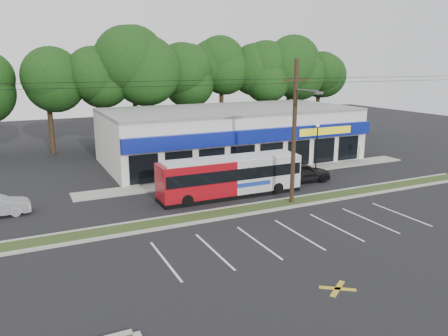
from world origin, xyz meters
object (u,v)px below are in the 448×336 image
lamp_post (317,141)px  pedestrian_a (252,167)px  utility_pole (293,128)px  pedestrian_b (270,165)px  car_dark (302,172)px  sign_post (359,149)px  metrobus (231,176)px

lamp_post → pedestrian_a: bearing=-175.6°
utility_pole → pedestrian_b: size_ratio=27.60×
car_dark → pedestrian_b: size_ratio=2.70×
lamp_post → sign_post: (5.00, -0.23, -1.12)m
utility_pole → metrobus: (-2.93, 3.57, -3.85)m
utility_pole → pedestrian_a: 8.60m
sign_post → metrobus: 16.61m
metrobus → pedestrian_b: metrobus is taller
metrobus → car_dark: (7.13, 1.00, -0.73)m
metrobus → car_dark: metrobus is taller
sign_post → car_dark: size_ratio=0.45×
utility_pole → lamp_post: (8.17, 7.87, -2.74)m
sign_post → car_dark: sign_post is taller
sign_post → pedestrian_a: 12.25m
sign_post → pedestrian_a: (-12.23, -0.33, -0.57)m
utility_pole → metrobus: utility_pole is taller
pedestrian_a → utility_pole: bearing=64.7°
utility_pole → metrobus: size_ratio=4.53×
lamp_post → pedestrian_a: (-7.23, -0.56, -1.68)m
sign_post → pedestrian_b: size_ratio=1.23×
lamp_post → pedestrian_b: (-5.25, -0.30, -1.76)m
lamp_post → pedestrian_a: 7.44m
lamp_post → car_dark: bearing=-140.2°
utility_pole → sign_post: utility_pole is taller
utility_pole → pedestrian_b: 9.29m
lamp_post → pedestrian_a: size_ratio=2.15×
utility_pole → car_dark: 7.72m
utility_pole → pedestrian_b: utility_pole is taller
lamp_post → utility_pole: bearing=-136.1°
sign_post → car_dark: bearing=-161.1°
car_dark → pedestrian_a: bearing=54.0°
pedestrian_b → car_dark: bearing=114.7°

